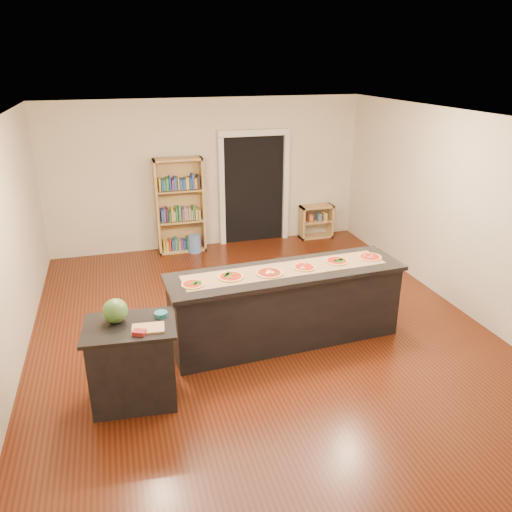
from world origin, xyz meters
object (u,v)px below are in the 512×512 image
object	(u,v)px
side_counter	(133,363)
low_shelf	(316,221)
kitchen_island	(286,305)
bookshelf	(180,206)
waste_bin	(195,244)
watermelon	(115,311)

from	to	relation	value
side_counter	low_shelf	world-z (taller)	side_counter
kitchen_island	bookshelf	bearing A→B (deg)	99.46
kitchen_island	side_counter	size ratio (longest dim) A/B	3.22
kitchen_island	waste_bin	distance (m)	3.55
side_counter	waste_bin	xyz separation A→B (m)	(1.35, 4.22, -0.30)
kitchen_island	side_counter	world-z (taller)	kitchen_island
bookshelf	low_shelf	xyz separation A→B (m)	(2.76, 0.01, -0.55)
kitchen_island	waste_bin	xyz separation A→B (m)	(-0.61, 3.48, -0.33)
side_counter	low_shelf	xyz separation A→B (m)	(3.90, 4.39, -0.13)
bookshelf	low_shelf	size ratio (longest dim) A/B	2.65
side_counter	bookshelf	xyz separation A→B (m)	(1.13, 4.38, 0.42)
bookshelf	low_shelf	distance (m)	2.82
side_counter	waste_bin	world-z (taller)	side_counter
side_counter	watermelon	bearing A→B (deg)	144.86
bookshelf	watermelon	distance (m)	4.46
low_shelf	waste_bin	size ratio (longest dim) A/B	1.98
bookshelf	kitchen_island	bearing A→B (deg)	-77.28
bookshelf	watermelon	size ratio (longest dim) A/B	6.93
kitchen_island	side_counter	bearing A→B (deg)	-162.65
kitchen_island	bookshelf	xyz separation A→B (m)	(-0.82, 3.64, 0.39)
bookshelf	low_shelf	bearing A→B (deg)	0.29
waste_bin	bookshelf	bearing A→B (deg)	142.94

